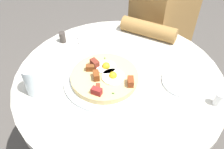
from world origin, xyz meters
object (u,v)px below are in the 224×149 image
object	(u,v)px
water_glass	(34,80)
pepper_shaker	(62,37)
person_seated	(159,46)
pizza_plate	(105,80)
knife	(97,36)
bread_plate	(184,81)
salt_shaker	(218,99)
fork	(98,40)
breakfast_pizza	(105,76)
dining_table	(118,105)

from	to	relation	value
water_glass	pepper_shaker	size ratio (longest dim) A/B	2.28
person_seated	pepper_shaker	size ratio (longest dim) A/B	23.08
pizza_plate	water_glass	world-z (taller)	water_glass
knife	water_glass	size ratio (longest dim) A/B	1.61
pepper_shaker	water_glass	bearing A→B (deg)	35.84
bread_plate	salt_shaker	world-z (taller)	salt_shaker
person_seated	pizza_plate	distance (m)	0.69
fork	water_glass	bearing A→B (deg)	-133.92
salt_shaker	fork	bearing A→B (deg)	-86.28
bread_plate	salt_shaker	bearing A→B (deg)	84.29
knife	breakfast_pizza	bearing A→B (deg)	-91.39
knife	pepper_shaker	xyz separation A→B (m)	(0.13, -0.08, 0.02)
bread_plate	salt_shaker	xyz separation A→B (m)	(0.01, 0.13, 0.02)
fork	dining_table	bearing A→B (deg)	-78.02
knife	bread_plate	bearing A→B (deg)	-51.32
person_seated	knife	xyz separation A→B (m)	(0.44, -0.08, 0.26)
salt_shaker	water_glass	bearing A→B (deg)	-50.80
water_glass	salt_shaker	bearing A→B (deg)	129.20
dining_table	bread_plate	bearing A→B (deg)	126.23
breakfast_pizza	salt_shaker	xyz separation A→B (m)	(-0.19, 0.35, -0.00)
dining_table	person_seated	world-z (taller)	person_seated
breakfast_pizza	bread_plate	size ratio (longest dim) A/B	1.49
dining_table	salt_shaker	world-z (taller)	salt_shaker
person_seated	salt_shaker	distance (m)	0.72
pizza_plate	water_glass	distance (m)	0.25
fork	knife	bearing A→B (deg)	90.00
dining_table	pizza_plate	distance (m)	0.20
person_seated	breakfast_pizza	size ratio (longest dim) A/B	4.51
knife	pepper_shaker	distance (m)	0.16
bread_plate	salt_shaker	size ratio (longest dim) A/B	3.26
breakfast_pizza	pepper_shaker	world-z (taller)	breakfast_pizza
pizza_plate	knife	world-z (taller)	pizza_plate
dining_table	water_glass	size ratio (longest dim) A/B	7.18
dining_table	person_seated	size ratio (longest dim) A/B	0.71
breakfast_pizza	salt_shaker	distance (m)	0.40
pizza_plate	bread_plate	world-z (taller)	pizza_plate
fork	salt_shaker	world-z (taller)	salt_shaker
pizza_plate	salt_shaker	xyz separation A→B (m)	(-0.19, 0.35, 0.02)
dining_table	fork	size ratio (longest dim) A/B	4.47
pepper_shaker	breakfast_pizza	bearing A→B (deg)	82.56
dining_table	bread_plate	distance (m)	0.31
breakfast_pizza	fork	xyz separation A→B (m)	(-0.16, -0.21, -0.02)
person_seated	salt_shaker	xyz separation A→B (m)	(0.43, 0.51, 0.28)
person_seated	dining_table	bearing A→B (deg)	17.69
pizza_plate	bread_plate	size ratio (longest dim) A/B	1.82
person_seated	fork	xyz separation A→B (m)	(0.46, -0.05, 0.26)
knife	water_glass	distance (m)	0.40
salt_shaker	person_seated	bearing A→B (deg)	-129.87
salt_shaker	pepper_shaker	size ratio (longest dim) A/B	1.05
dining_table	person_seated	xyz separation A→B (m)	(-0.56, -0.18, -0.07)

